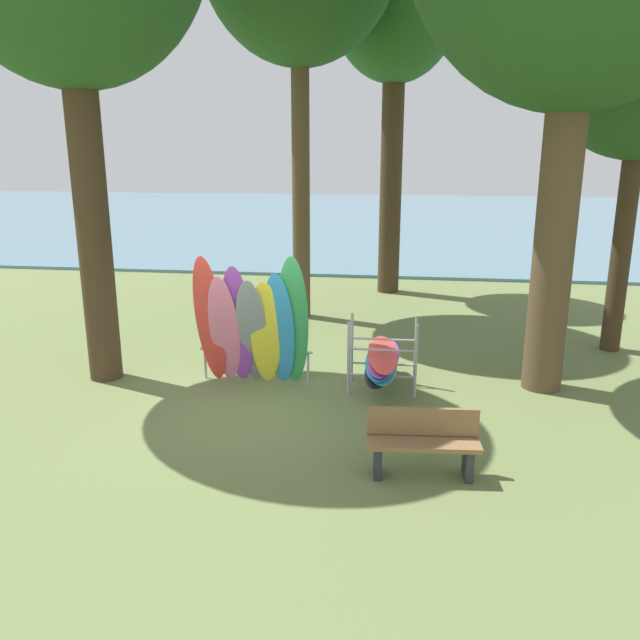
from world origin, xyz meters
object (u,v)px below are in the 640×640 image
leaning_board_pile (251,327)px  park_bench (423,441)px  board_storage_rack (382,360)px  tree_far_left_back (396,16)px

leaning_board_pile → park_bench: (2.86, -2.76, -0.59)m
leaning_board_pile → park_bench: bearing=-44.0°
leaning_board_pile → park_bench: leaning_board_pile is taller
leaning_board_pile → board_storage_rack: 2.29m
park_bench → tree_far_left_back: bearing=94.3°
tree_far_left_back → park_bench: bearing=-85.7°
park_bench → board_storage_rack: bearing=102.5°
tree_far_left_back → park_bench: size_ratio=6.59×
board_storage_rack → tree_far_left_back: bearing=91.2°
leaning_board_pile → board_storage_rack: leaning_board_pile is taller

